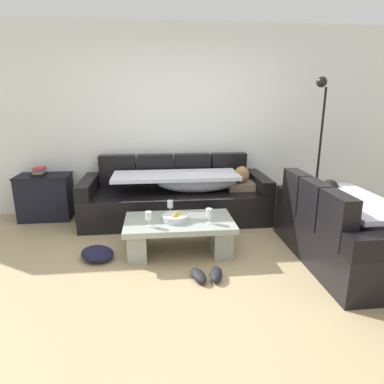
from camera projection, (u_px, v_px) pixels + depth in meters
ground_plane at (201, 275)px, 3.33m from camera, size 14.00×14.00×0.00m
back_wall at (182, 121)px, 5.01m from camera, size 9.00×0.10×2.70m
couch_along_wall at (179, 197)px, 4.78m from camera, size 2.56×0.92×0.88m
couch_near_window at (343, 231)px, 3.56m from camera, size 0.92×1.73×0.88m
coffee_table at (179, 232)px, 3.78m from camera, size 1.20×0.68×0.38m
fruit_bowl at (175, 218)px, 3.70m from camera, size 0.28×0.28×0.10m
wine_glass_near_left at (149, 216)px, 3.52m from camera, size 0.07×0.07×0.17m
wine_glass_near_right at (209, 213)px, 3.62m from camera, size 0.07×0.07×0.17m
wine_glass_far_back at (170, 205)px, 3.90m from camera, size 0.07×0.07×0.17m
open_magazine at (199, 216)px, 3.86m from camera, size 0.31×0.25×0.01m
side_cabinet at (46, 197)px, 4.80m from camera, size 0.72×0.44×0.64m
book_stack_on_cabinet at (39, 172)px, 4.70m from camera, size 0.18×0.23×0.11m
floor_lamp at (319, 140)px, 4.69m from camera, size 0.33×0.31×1.95m
pair_of_shoes at (207, 275)px, 3.25m from camera, size 0.35×0.30×0.09m
crumpled_garment at (97, 253)px, 3.66m from camera, size 0.51×0.51×0.12m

